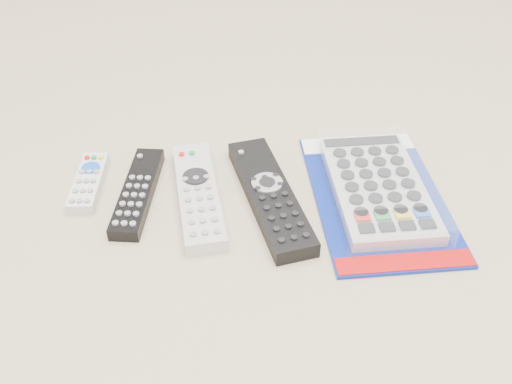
{
  "coord_description": "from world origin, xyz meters",
  "views": [
    {
      "loc": [
        -0.04,
        -0.64,
        0.55
      ],
      "look_at": [
        0.03,
        -0.01,
        0.01
      ],
      "focal_mm": 40.0,
      "sensor_mm": 36.0,
      "label": 1
    }
  ],
  "objects": [
    {
      "name": "remote_silver_dvd",
      "position": [
        -0.05,
        -0.0,
        0.01
      ],
      "size": [
        0.07,
        0.23,
        0.03
      ],
      "rotation": [
        0.0,
        0.0,
        0.08
      ],
      "color": "silver",
      "rests_on": "ground"
    },
    {
      "name": "remote_large_black",
      "position": [
        0.05,
        -0.01,
        0.01
      ],
      "size": [
        0.1,
        0.26,
        0.03
      ],
      "rotation": [
        0.0,
        0.0,
        0.18
      ],
      "color": "black",
      "rests_on": "ground"
    },
    {
      "name": "jumbo_remote_packaged",
      "position": [
        0.21,
        -0.02,
        0.02
      ],
      "size": [
        0.19,
        0.3,
        0.04
      ],
      "rotation": [
        0.0,
        0.0,
        -0.01
      ],
      "color": "navy",
      "rests_on": "ground"
    },
    {
      "name": "remote_small_grey",
      "position": [
        -0.22,
        0.05,
        0.01
      ],
      "size": [
        0.05,
        0.13,
        0.02
      ],
      "rotation": [
        0.0,
        0.0,
        -0.09
      ],
      "color": "silver",
      "rests_on": "ground"
    },
    {
      "name": "remote_slim_black",
      "position": [
        -0.14,
        0.02,
        0.01
      ],
      "size": [
        0.07,
        0.19,
        0.02
      ],
      "rotation": [
        0.0,
        0.0,
        -0.16
      ],
      "color": "black",
      "rests_on": "ground"
    }
  ]
}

